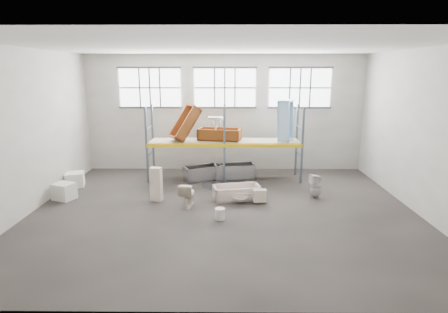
{
  "coord_description": "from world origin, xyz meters",
  "views": [
    {
      "loc": [
        0.12,
        -10.85,
        4.33
      ],
      "look_at": [
        0.0,
        1.5,
        1.4
      ],
      "focal_mm": 29.24,
      "sensor_mm": 36.0,
      "label": 1
    }
  ],
  "objects_px": {
    "bucket": "(220,214)",
    "steel_tub_left": "(203,173)",
    "blue_tub_upright": "(286,121)",
    "carton_near": "(64,191)",
    "cistern_tall": "(156,184)",
    "toilet_beige": "(188,194)",
    "steel_tub_right": "(234,171)",
    "bathtub_beige": "(237,192)",
    "toilet_white": "(316,186)",
    "rust_tub_flat": "(220,134)"
  },
  "relations": [
    {
      "from": "blue_tub_upright",
      "to": "bucket",
      "type": "relative_size",
      "value": 4.77
    },
    {
      "from": "bathtub_beige",
      "to": "toilet_white",
      "type": "xyz_separation_m",
      "value": [
        2.74,
        0.16,
        0.19
      ]
    },
    {
      "from": "cistern_tall",
      "to": "steel_tub_right",
      "type": "distance_m",
      "value": 3.8
    },
    {
      "from": "rust_tub_flat",
      "to": "bucket",
      "type": "height_order",
      "value": "rust_tub_flat"
    },
    {
      "from": "bathtub_beige",
      "to": "rust_tub_flat",
      "type": "distance_m",
      "value": 3.04
    },
    {
      "from": "bathtub_beige",
      "to": "steel_tub_left",
      "type": "height_order",
      "value": "steel_tub_left"
    },
    {
      "from": "bucket",
      "to": "cistern_tall",
      "type": "bearing_deg",
      "value": 143.9
    },
    {
      "from": "toilet_white",
      "to": "rust_tub_flat",
      "type": "height_order",
      "value": "rust_tub_flat"
    },
    {
      "from": "steel_tub_left",
      "to": "steel_tub_right",
      "type": "distance_m",
      "value": 1.28
    },
    {
      "from": "bucket",
      "to": "steel_tub_left",
      "type": "bearing_deg",
      "value": 100.52
    },
    {
      "from": "bathtub_beige",
      "to": "toilet_white",
      "type": "relative_size",
      "value": 1.88
    },
    {
      "from": "bathtub_beige",
      "to": "rust_tub_flat",
      "type": "height_order",
      "value": "rust_tub_flat"
    },
    {
      "from": "bathtub_beige",
      "to": "toilet_beige",
      "type": "distance_m",
      "value": 1.76
    },
    {
      "from": "toilet_beige",
      "to": "rust_tub_flat",
      "type": "xyz_separation_m",
      "value": [
        0.98,
        3.19,
        1.43
      ]
    },
    {
      "from": "steel_tub_right",
      "to": "carton_near",
      "type": "bearing_deg",
      "value": -156.45
    },
    {
      "from": "bathtub_beige",
      "to": "bucket",
      "type": "relative_size",
      "value": 4.72
    },
    {
      "from": "carton_near",
      "to": "steel_tub_left",
      "type": "bearing_deg",
      "value": 27.31
    },
    {
      "from": "steel_tub_left",
      "to": "rust_tub_flat",
      "type": "xyz_separation_m",
      "value": [
        0.66,
        0.21,
        1.54
      ]
    },
    {
      "from": "steel_tub_left",
      "to": "toilet_white",
      "type": "bearing_deg",
      "value": -27.97
    },
    {
      "from": "bathtub_beige",
      "to": "blue_tub_upright",
      "type": "bearing_deg",
      "value": 39.1
    },
    {
      "from": "toilet_beige",
      "to": "toilet_white",
      "type": "bearing_deg",
      "value": -159.13
    },
    {
      "from": "toilet_white",
      "to": "steel_tub_left",
      "type": "xyz_separation_m",
      "value": [
        -4.04,
        2.14,
        -0.14
      ]
    },
    {
      "from": "steel_tub_right",
      "to": "carton_near",
      "type": "xyz_separation_m",
      "value": [
        -5.89,
        -2.57,
        -0.01
      ]
    },
    {
      "from": "toilet_beige",
      "to": "steel_tub_right",
      "type": "xyz_separation_m",
      "value": [
        1.58,
        3.16,
        -0.1
      ]
    },
    {
      "from": "cistern_tall",
      "to": "blue_tub_upright",
      "type": "height_order",
      "value": "blue_tub_upright"
    },
    {
      "from": "rust_tub_flat",
      "to": "carton_near",
      "type": "relative_size",
      "value": 2.55
    },
    {
      "from": "cistern_tall",
      "to": "rust_tub_flat",
      "type": "bearing_deg",
      "value": 63.12
    },
    {
      "from": "carton_near",
      "to": "cistern_tall",
      "type": "bearing_deg",
      "value": -1.66
    },
    {
      "from": "toilet_white",
      "to": "steel_tub_right",
      "type": "bearing_deg",
      "value": -144.87
    },
    {
      "from": "bathtub_beige",
      "to": "rust_tub_flat",
      "type": "xyz_separation_m",
      "value": [
        -0.64,
        2.52,
        1.59
      ]
    },
    {
      "from": "bathtub_beige",
      "to": "toilet_beige",
      "type": "height_order",
      "value": "toilet_beige"
    },
    {
      "from": "toilet_white",
      "to": "carton_near",
      "type": "distance_m",
      "value": 8.67
    },
    {
      "from": "cistern_tall",
      "to": "blue_tub_upright",
      "type": "xyz_separation_m",
      "value": [
        4.7,
        2.59,
        1.82
      ]
    },
    {
      "from": "toilet_beige",
      "to": "cistern_tall",
      "type": "relative_size",
      "value": 0.68
    },
    {
      "from": "steel_tub_right",
      "to": "rust_tub_flat",
      "type": "bearing_deg",
      "value": 176.89
    },
    {
      "from": "cistern_tall",
      "to": "bucket",
      "type": "distance_m",
      "value": 2.74
    },
    {
      "from": "bathtub_beige",
      "to": "blue_tub_upright",
      "type": "xyz_separation_m",
      "value": [
        1.97,
        2.41,
        2.16
      ]
    },
    {
      "from": "cistern_tall",
      "to": "steel_tub_left",
      "type": "distance_m",
      "value": 2.88
    },
    {
      "from": "steel_tub_right",
      "to": "rust_tub_flat",
      "type": "distance_m",
      "value": 1.64
    },
    {
      "from": "toilet_beige",
      "to": "steel_tub_right",
      "type": "relative_size",
      "value": 0.49
    },
    {
      "from": "rust_tub_flat",
      "to": "blue_tub_upright",
      "type": "height_order",
      "value": "blue_tub_upright"
    },
    {
      "from": "steel_tub_left",
      "to": "steel_tub_right",
      "type": "height_order",
      "value": "steel_tub_right"
    },
    {
      "from": "blue_tub_upright",
      "to": "carton_near",
      "type": "relative_size",
      "value": 2.45
    },
    {
      "from": "carton_near",
      "to": "rust_tub_flat",
      "type": "bearing_deg",
      "value": 26.19
    },
    {
      "from": "bathtub_beige",
      "to": "bucket",
      "type": "bearing_deg",
      "value": -118.53
    },
    {
      "from": "rust_tub_flat",
      "to": "blue_tub_upright",
      "type": "relative_size",
      "value": 1.04
    },
    {
      "from": "blue_tub_upright",
      "to": "carton_near",
      "type": "bearing_deg",
      "value": -162.48
    },
    {
      "from": "rust_tub_flat",
      "to": "steel_tub_left",
      "type": "bearing_deg",
      "value": -162.27
    },
    {
      "from": "cistern_tall",
      "to": "blue_tub_upright",
      "type": "relative_size",
      "value": 0.72
    },
    {
      "from": "toilet_white",
      "to": "carton_near",
      "type": "bearing_deg",
      "value": -103.32
    }
  ]
}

